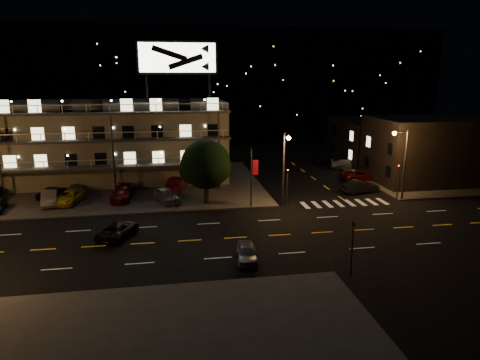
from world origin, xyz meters
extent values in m
plane|color=black|center=(0.00, 0.00, 0.00)|extent=(140.00, 140.00, 0.00)
cube|color=#383835|center=(-14.00, 20.00, 0.07)|extent=(44.00, 24.00, 0.15)
cube|color=#383835|center=(30.00, 20.00, 0.07)|extent=(16.00, 24.00, 0.15)
cube|color=gray|center=(-10.00, 24.00, 5.00)|extent=(28.00, 12.00, 10.00)
cube|color=gray|center=(-10.00, 24.00, 10.25)|extent=(28.00, 12.00, 0.50)
cube|color=#383835|center=(-10.00, 17.10, 3.15)|extent=(28.00, 1.80, 0.25)
cube|color=#383835|center=(-10.00, 17.10, 6.35)|extent=(28.00, 1.80, 0.25)
cube|color=#383835|center=(-10.00, 17.10, 9.55)|extent=(28.00, 1.80, 0.25)
cylinder|color=black|center=(-6.00, 22.00, 12.25)|extent=(0.36, 0.36, 3.50)
cylinder|color=black|center=(2.00, 22.00, 12.25)|extent=(0.36, 0.36, 3.50)
cube|color=black|center=(-2.00, 22.00, 16.00)|extent=(10.20, 0.50, 4.20)
cube|color=white|center=(-2.00, 21.70, 16.00)|extent=(9.60, 0.06, 3.60)
cube|color=black|center=(30.00, 16.00, 4.25)|extent=(14.00, 10.00, 8.50)
cube|color=black|center=(30.00, 28.00, 3.50)|extent=(14.00, 12.00, 7.00)
cube|color=black|center=(0.00, 70.00, 12.00)|extent=(120.00, 20.00, 24.00)
cylinder|color=#2D2D30|center=(8.50, 8.30, 4.00)|extent=(0.20, 0.20, 8.00)
cylinder|color=#2D2D30|center=(8.50, 7.50, 7.80)|extent=(0.12, 1.80, 0.12)
sphere|color=#FF973F|center=(8.50, 6.70, 7.70)|extent=(0.44, 0.44, 0.44)
cylinder|color=#2D2D30|center=(22.50, 8.30, 4.00)|extent=(0.20, 0.20, 8.00)
cylinder|color=#2D2D30|center=(21.70, 8.30, 7.80)|extent=(1.80, 0.12, 0.12)
sphere|color=#FF973F|center=(20.90, 8.30, 7.70)|extent=(0.44, 0.44, 0.44)
cylinder|color=#2D2D30|center=(9.00, 8.50, 1.80)|extent=(0.14, 0.14, 3.60)
imported|color=black|center=(9.00, 8.50, 4.10)|extent=(0.20, 0.16, 1.00)
sphere|color=#FF0C0C|center=(9.00, 8.38, 4.00)|extent=(0.14, 0.14, 0.14)
cylinder|color=#2D2D30|center=(9.00, -8.50, 1.80)|extent=(0.14, 0.14, 3.60)
imported|color=black|center=(9.00, -8.50, 4.10)|extent=(0.20, 0.16, 1.00)
sphere|color=#FF0C0C|center=(9.00, -8.38, 4.00)|extent=(0.14, 0.14, 0.14)
cylinder|color=#2D2D30|center=(22.00, 8.50, 1.80)|extent=(0.14, 0.14, 3.60)
imported|color=black|center=(22.00, 8.50, 4.10)|extent=(0.16, 0.20, 1.00)
sphere|color=#FF0C0C|center=(21.88, 8.50, 4.00)|extent=(0.14, 0.14, 0.14)
cylinder|color=#2D2D30|center=(5.00, 8.40, 3.20)|extent=(0.16, 0.16, 6.40)
cube|color=red|center=(5.45, 8.40, 4.40)|extent=(0.60, 0.04, 1.60)
cylinder|color=#2D2D30|center=(-3.00, 8.60, 1.10)|extent=(0.08, 0.08, 2.20)
cylinder|color=red|center=(-3.00, 8.55, 2.15)|extent=(0.91, 0.04, 0.91)
cylinder|color=black|center=(0.37, 10.34, 1.40)|extent=(0.52, 0.52, 2.50)
sphere|color=black|center=(0.37, 10.34, 4.53)|extent=(5.42, 5.42, 5.42)
sphere|color=black|center=(-0.88, 10.76, 3.90)|extent=(3.33, 3.33, 3.33)
sphere|color=black|center=(1.52, 9.92, 4.11)|extent=(3.13, 3.13, 3.13)
imported|color=gray|center=(-16.58, 12.64, 0.90)|extent=(2.45, 4.76, 1.50)
imported|color=yellow|center=(-14.58, 12.79, 0.83)|extent=(3.22, 5.23, 1.35)
imported|color=#5D0D0E|center=(-8.91, 13.19, 0.87)|extent=(2.43, 5.11, 1.44)
imported|color=gray|center=(-3.96, 11.44, 0.92)|extent=(3.35, 4.88, 1.54)
imported|color=black|center=(-16.97, 15.51, 0.77)|extent=(2.99, 4.81, 1.24)
imported|color=gray|center=(-14.57, 16.35, 0.79)|extent=(2.44, 4.65, 1.29)
imported|color=black|center=(-8.84, 15.84, 0.82)|extent=(2.63, 4.24, 1.35)
imported|color=#5D0D0E|center=(-2.60, 16.99, 0.92)|extent=(3.09, 4.97, 1.54)
imported|color=black|center=(19.05, 11.95, 0.77)|extent=(4.89, 2.41, 1.54)
imported|color=#5D0D0E|center=(21.78, 17.77, 0.75)|extent=(5.46, 2.69, 1.49)
imported|color=gray|center=(22.86, 24.47, 0.72)|extent=(5.38, 3.73, 1.45)
imported|color=black|center=(20.74, 29.07, 0.64)|extent=(4.03, 2.40, 1.28)
imported|color=gray|center=(2.15, -4.79, 0.65)|extent=(1.93, 3.95, 1.30)
imported|color=black|center=(-8.18, 1.89, 0.68)|extent=(3.91, 5.39, 1.36)
camera|label=1|loc=(-3.34, -34.86, 14.04)|focal=32.00mm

